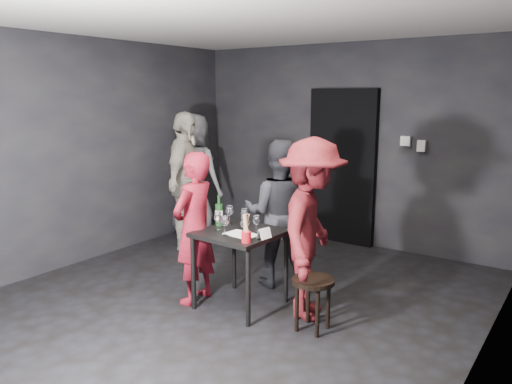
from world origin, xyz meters
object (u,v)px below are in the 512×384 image
Objects in this scene: breadstick_cup at (246,229)px; server_red at (194,228)px; hand_truck at (282,222)px; woman_black at (279,210)px; bystander_cream at (185,167)px; wine_bottle at (219,214)px; man_maroon at (312,220)px; tasting_table at (240,241)px; bystander_grey at (193,164)px; stool at (313,288)px.

server_red is at bearing 171.60° from breadstick_cup.
woman_black reaches higher than hand_truck.
bystander_cream is 7.06× the size of wine_bottle.
tasting_table is at bearing 88.65° from man_maroon.
hand_truck is at bearing -158.85° from bystander_grey.
wine_bottle is (-0.29, 0.05, 0.22)m from tasting_table.
bystander_cream is (-2.53, 1.15, 0.71)m from stool.
server_red is 0.81× the size of man_maroon.
server_red reaches higher than hand_truck.
breadstick_cup is (2.37, -1.96, -0.16)m from bystander_grey.
breadstick_cup is at bearing -160.06° from stool.
man_maroon reaches higher than server_red.
tasting_table is at bearing 105.59° from server_red.
breadstick_cup is (1.21, -2.57, 0.66)m from hand_truck.
man_maroon is (0.66, 0.20, 0.26)m from tasting_table.
hand_truck is at bearing 112.39° from tasting_table.
server_red is 1.81m from bystander_cream.
wine_bottle is (0.15, 0.21, 0.13)m from server_red.
man_maroon reaches higher than woman_black.
man_maroon is (1.61, -2.11, 0.71)m from hand_truck.
bystander_cream is 1.06× the size of bystander_grey.
hand_truck is 0.55× the size of bystander_grey.
stool is at bearing -140.56° from bystander_cream.
breadstick_cup is at bearing 77.53° from server_red.
woman_black is 0.83m from man_maroon.
hand_truck is 1.68m from bystander_cream.
woman_black is 6.03× the size of breadstick_cup.
woman_black is at bearing -57.35° from hand_truck.
hand_truck is 0.76× the size of server_red.
man_maroon reaches higher than breadstick_cup.
breadstick_cup is (0.70, -0.10, 0.13)m from server_red.
wine_bottle is at bearing 174.52° from stool.
hand_truck is at bearing -172.39° from server_red.
woman_black is at bearing 147.96° from bystander_grey.
woman_black is at bearing 105.45° from breadstick_cup.
man_maroon is (-0.16, 0.25, 0.53)m from stool.
tasting_table is at bearing -148.74° from bystander_cream.
wine_bottle is (-0.95, -0.15, -0.05)m from man_maroon.
woman_black reaches higher than breadstick_cup.
bystander_cream is at bearing 147.32° from tasting_table.
tasting_table is 1.60× the size of stool.
wine_bottle is 1.14× the size of breadstick_cup.
hand_truck reaches higher than tasting_table.
woman_black is at bearing 65.56° from wine_bottle.
bystander_grey reaches higher than wine_bottle.
bystander_cream reaches higher than hand_truck.
stool is 0.32× the size of server_red.
bystander_cream reaches higher than breadstick_cup.
man_maroon is at bearing 103.79° from server_red.
wine_bottle is (1.81, -1.65, -0.16)m from bystander_grey.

